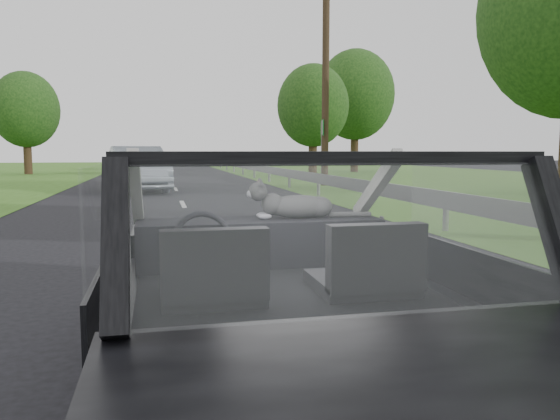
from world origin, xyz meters
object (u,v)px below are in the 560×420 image
other_car (138,169)px  cat (298,205)px  highway_sign (322,153)px  utility_pole (326,78)px  subject_car (280,282)px

other_car → cat: bearing=-93.7°
cat → highway_sign: size_ratio=0.22×
cat → highway_sign: bearing=74.2°
other_car → utility_pole: utility_pole is taller
subject_car → highway_sign: (6.12, 19.18, 0.64)m
utility_pole → highway_sign: bearing=101.9°
subject_car → cat: (0.26, 0.61, 0.36)m
subject_car → highway_sign: bearing=72.3°
other_car → highway_sign: 7.69m
subject_car → cat: bearing=66.8°
subject_car → utility_pole: 20.28m
utility_pole → cat: bearing=-107.8°
subject_car → other_car: bearing=94.4°
subject_car → other_car: size_ratio=0.81×
cat → other_car: other_car is taller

